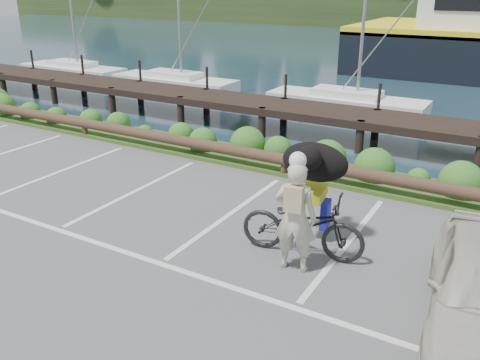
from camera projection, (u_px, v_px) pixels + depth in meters
name	position (u px, v px, depth m)	size (l,w,h in m)	color
ground	(174.00, 254.00, 9.25)	(72.00, 72.00, 0.00)	#4F4F51
vegetation_strip	(295.00, 166.00, 13.50)	(34.00, 1.60, 0.10)	#3D5B21
log_rail	(283.00, 176.00, 12.95)	(32.00, 0.30, 0.60)	#443021
bicycle	(302.00, 225.00, 9.04)	(0.78, 2.24, 1.18)	black
cyclist	(295.00, 217.00, 8.45)	(0.71, 0.47, 1.96)	#BDB8A0
dog	(315.00, 162.00, 9.32)	(1.27, 0.62, 0.73)	black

